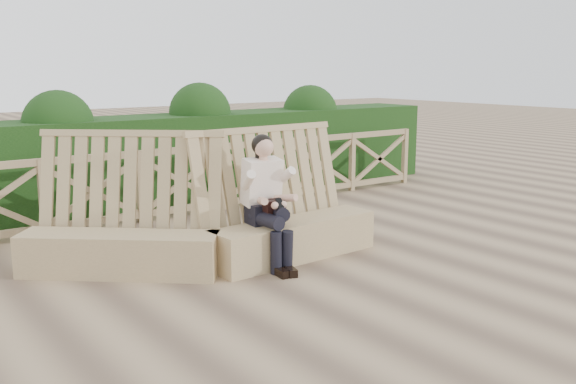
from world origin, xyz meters
TOP-DOWN VIEW (x-y plane):
  - ground at (0.00, 0.00)m, footprint 60.00×60.00m
  - bench at (-0.92, 1.04)m, footprint 4.13×2.08m
  - woman at (-0.34, 0.64)m, footprint 0.47×0.97m
  - guardrail at (0.00, 3.50)m, footprint 10.10×0.09m
  - hedge at (0.00, 4.70)m, footprint 12.00×1.20m

SIDE VIEW (x-z plane):
  - ground at x=0.00m, z-range 0.00..0.00m
  - bench at x=-0.92m, z-range -0.40..1.21m
  - guardrail at x=0.00m, z-range 0.00..1.10m
  - hedge at x=0.00m, z-range 0.00..1.50m
  - woman at x=-0.34m, z-range 0.05..1.60m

